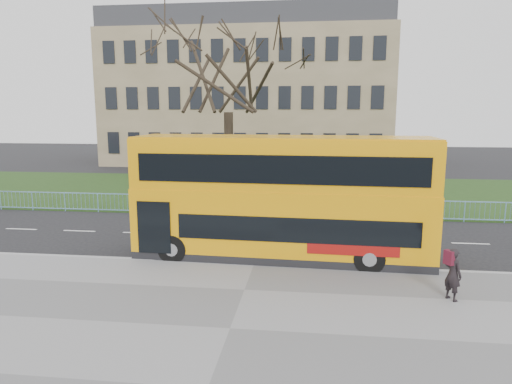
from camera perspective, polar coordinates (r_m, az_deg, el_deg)
ground at (r=18.62m, az=0.38°, el=-7.70°), size 120.00×120.00×0.00m
pavement at (r=12.40m, az=-3.27°, el=-16.90°), size 80.00×10.50×0.12m
kerb at (r=17.14m, az=-0.20°, el=-9.04°), size 80.00×0.20×0.14m
grass_verge at (r=32.48m, az=3.21°, el=0.03°), size 80.00×15.40×0.08m
guard_railing at (r=24.84m, az=2.09°, el=-1.88°), size 40.00×0.12×1.10m
bare_tree at (r=28.09m, az=-3.49°, el=12.09°), size 9.26×9.26×13.22m
civic_building at (r=53.10m, az=-0.77°, el=11.46°), size 30.00×15.00×14.00m
yellow_bus at (r=17.43m, az=3.21°, el=-0.41°), size 11.29×3.12×4.69m
pedestrian at (r=14.91m, az=23.39°, el=-9.43°), size 0.63×0.69×1.59m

